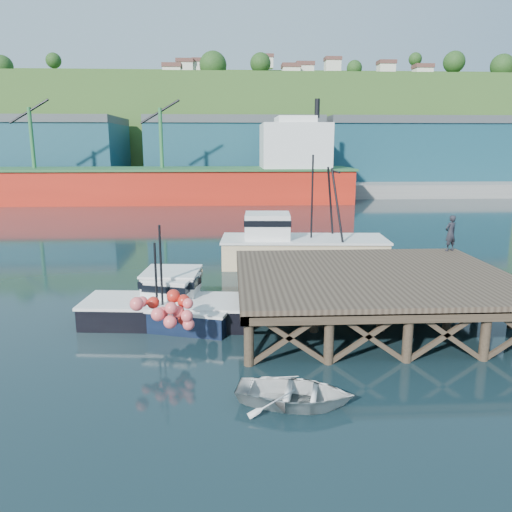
{
  "coord_description": "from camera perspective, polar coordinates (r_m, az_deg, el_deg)",
  "views": [
    {
      "loc": [
        -0.8,
        -21.2,
        7.67
      ],
      "look_at": [
        0.39,
        2.0,
        2.49
      ],
      "focal_mm": 35.0,
      "sensor_mm": 36.0,
      "label": 1
    }
  ],
  "objects": [
    {
      "name": "ground",
      "position": [
        22.55,
        -0.75,
        -7.32
      ],
      "size": [
        300.0,
        300.0,
        0.0
      ],
      "primitive_type": "plane",
      "color": "black",
      "rests_on": "ground"
    },
    {
      "name": "wharf",
      "position": [
        22.67,
        13.3,
        -2.42
      ],
      "size": [
        12.0,
        10.0,
        2.62
      ],
      "color": "brown",
      "rests_on": "ground"
    },
    {
      "name": "far_quay",
      "position": [
        91.44,
        -2.46,
        8.37
      ],
      "size": [
        160.0,
        40.0,
        2.0
      ],
      "primitive_type": "cube",
      "color": "gray",
      "rests_on": "ground"
    },
    {
      "name": "warehouse_left",
      "position": [
        92.74,
        -25.04,
        10.69
      ],
      "size": [
        32.0,
        16.0,
        9.0
      ],
      "primitive_type": "cube",
      "color": "navy",
      "rests_on": "far_quay"
    },
    {
      "name": "warehouse_mid",
      "position": [
        86.21,
        -2.46,
        11.77
      ],
      "size": [
        28.0,
        16.0,
        9.0
      ],
      "primitive_type": "cube",
      "color": "navy",
      "rests_on": "far_quay"
    },
    {
      "name": "warehouse_right",
      "position": [
        91.54,
        17.06,
        11.29
      ],
      "size": [
        30.0,
        16.0,
        9.0
      ],
      "primitive_type": "cube",
      "color": "navy",
      "rests_on": "far_quay"
    },
    {
      "name": "cargo_ship",
      "position": [
        69.75,
        -9.36,
        8.82
      ],
      "size": [
        55.5,
        10.0,
        13.75
      ],
      "color": "red",
      "rests_on": "ground"
    },
    {
      "name": "hillside",
      "position": [
        121.24,
        -2.64,
        14.12
      ],
      "size": [
        220.0,
        50.0,
        22.0
      ],
      "primitive_type": "cube",
      "color": "#2D511E",
      "rests_on": "ground"
    },
    {
      "name": "boat_navy",
      "position": [
        22.25,
        -10.25,
        -5.74
      ],
      "size": [
        6.41,
        4.19,
        3.78
      ],
      "rotation": [
        0.0,
        0.0,
        -0.29
      ],
      "color": "black",
      "rests_on": "ground"
    },
    {
      "name": "boat_black",
      "position": [
        22.55,
        -10.02,
        -5.31
      ],
      "size": [
        7.46,
        6.24,
        4.48
      ],
      "rotation": [
        0.0,
        0.0,
        -0.09
      ],
      "color": "black",
      "rests_on": "ground"
    },
    {
      "name": "trawler",
      "position": [
        32.39,
        5.06,
        1.46
      ],
      "size": [
        10.81,
        4.45,
        7.09
      ],
      "rotation": [
        0.0,
        0.0,
        -0.06
      ],
      "color": "beige",
      "rests_on": "ground"
    },
    {
      "name": "dinghy",
      "position": [
        15.62,
        4.46,
        -15.35
      ],
      "size": [
        4.03,
        3.28,
        0.73
      ],
      "primitive_type": "imported",
      "rotation": [
        0.0,
        0.0,
        1.34
      ],
      "color": "silver",
      "rests_on": "ground"
    },
    {
      "name": "dockworker",
      "position": [
        28.51,
        21.35,
        2.45
      ],
      "size": [
        0.83,
        0.7,
        1.92
      ],
      "primitive_type": "imported",
      "rotation": [
        0.0,
        0.0,
        3.55
      ],
      "color": "black",
      "rests_on": "wharf"
    }
  ]
}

